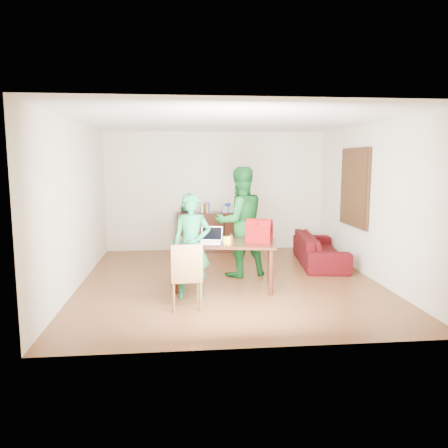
{
  "coord_description": "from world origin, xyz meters",
  "views": [
    {
      "loc": [
        -0.82,
        -7.26,
        2.05
      ],
      "look_at": [
        -0.11,
        -0.19,
        1.02
      ],
      "focal_mm": 35.0,
      "sensor_mm": 36.0,
      "label": 1
    }
  ],
  "objects": [
    {
      "name": "chair",
      "position": [
        -0.76,
        -1.35,
        0.27
      ],
      "size": [
        0.46,
        0.44,
        0.94
      ],
      "rotation": [
        0.0,
        0.0,
        0.09
      ],
      "color": "brown",
      "rests_on": "ground"
    },
    {
      "name": "person_near",
      "position": [
        -0.66,
        -0.88,
        0.79
      ],
      "size": [
        0.62,
        0.44,
        1.58
      ],
      "primitive_type": "imported",
      "rotation": [
        0.0,
        0.0,
        -0.11
      ],
      "color": "#145B31",
      "rests_on": "ground"
    },
    {
      "name": "bottle",
      "position": [
        -0.05,
        -0.71,
        0.85
      ],
      "size": [
        0.08,
        0.08,
        0.18
      ],
      "primitive_type": "cylinder",
      "rotation": [
        0.0,
        0.0,
        -0.29
      ],
      "color": "#5A2414",
      "rests_on": "table"
    },
    {
      "name": "room",
      "position": [
        0.01,
        0.13,
        1.31
      ],
      "size": [
        5.2,
        5.7,
        2.9
      ],
      "color": "#4D2613",
      "rests_on": "ground"
    },
    {
      "name": "sofa",
      "position": [
        1.95,
        1.07,
        0.3
      ],
      "size": [
        1.04,
        2.12,
        0.59
      ],
      "primitive_type": "imported",
      "rotation": [
        0.0,
        0.0,
        1.45
      ],
      "color": "#41080E",
      "rests_on": "ground"
    },
    {
      "name": "table",
      "position": [
        -0.11,
        -0.39,
        0.66
      ],
      "size": [
        1.75,
        1.18,
        0.76
      ],
      "rotation": [
        0.0,
        0.0,
        -0.18
      ],
      "color": "black",
      "rests_on": "ground"
    },
    {
      "name": "bananas",
      "position": [
        -0.12,
        -0.75,
        0.79
      ],
      "size": [
        0.17,
        0.12,
        0.06
      ],
      "primitive_type": null,
      "rotation": [
        0.0,
        0.0,
        -0.17
      ],
      "color": "yellow",
      "rests_on": "table"
    },
    {
      "name": "person_far",
      "position": [
        0.23,
        0.34,
        0.97
      ],
      "size": [
        1.12,
        0.98,
        1.95
      ],
      "primitive_type": "imported",
      "rotation": [
        0.0,
        0.0,
        3.43
      ],
      "color": "#12521C",
      "rests_on": "ground"
    },
    {
      "name": "laptop",
      "position": [
        -0.35,
        -0.47,
        0.8
      ],
      "size": [
        0.39,
        0.31,
        0.24
      ],
      "rotation": [
        0.0,
        0.0,
        -0.22
      ],
      "color": "white",
      "rests_on": "table"
    },
    {
      "name": "red_bag",
      "position": [
        0.43,
        -0.48,
        0.91
      ],
      "size": [
        0.46,
        0.38,
        0.3
      ],
      "primitive_type": "cube",
      "rotation": [
        0.0,
        0.0,
        -0.41
      ],
      "color": "#6B0707",
      "rests_on": "table"
    }
  ]
}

